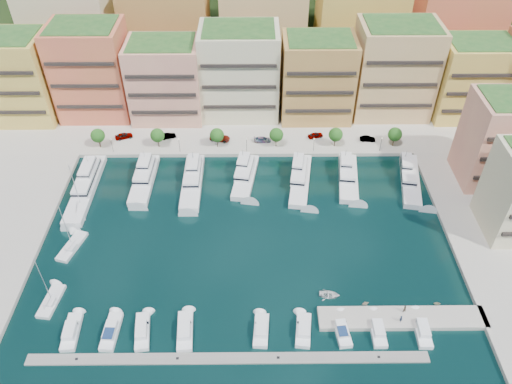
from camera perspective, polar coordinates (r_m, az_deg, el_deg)
ground at (r=112.33m, az=-1.16°, el=-5.21°), size 400.00×400.00×0.00m
north_quay at (r=161.55m, az=-0.99°, el=10.87°), size 220.00×64.00×2.00m
hillside at (r=204.49m, az=-0.92°, el=17.64°), size 240.00×40.00×58.00m
south_pontoon at (r=94.20m, az=-3.22°, el=-18.51°), size 72.00×2.20×0.35m
finger_pier at (r=102.38m, az=16.31°, el=-13.83°), size 32.00×5.00×2.00m
apartment_0 at (r=159.63m, az=-26.05°, el=11.68°), size 22.00×16.50×24.80m
apartment_1 at (r=152.87m, az=-18.26°, el=13.04°), size 20.00×16.50×26.80m
apartment_2 at (r=147.13m, az=-10.28°, el=12.47°), size 20.00×15.50×22.80m
apartment_3 at (r=146.17m, az=-1.88°, el=13.58°), size 22.00×16.50×25.80m
apartment_4 at (r=145.98m, az=7.00°, el=12.81°), size 20.00×15.50×23.80m
apartment_5 at (r=151.37m, az=15.49°, el=13.34°), size 22.00×16.50×26.80m
apartment_6 at (r=157.89m, az=23.39°, el=11.77°), size 20.00×15.50×22.80m
apartment_east_a at (r=133.86m, az=26.56°, el=5.37°), size 18.00×14.50×22.80m
backblock_0 at (r=174.54m, az=-20.24°, el=16.69°), size 26.00×18.00×30.00m
backblock_1 at (r=167.23m, az=-10.05°, el=17.50°), size 26.00×18.00×30.00m
backblock_2 at (r=165.13m, az=0.79°, el=17.79°), size 26.00×18.00×30.00m
backblock_3 at (r=168.43m, az=11.55°, el=17.48°), size 26.00×18.00×30.00m
backblock_4 at (r=176.83m, az=21.53°, el=16.68°), size 26.00×18.00×30.00m
tree_0 at (r=141.18m, az=-17.63°, el=6.16°), size 3.80×3.80×5.65m
tree_1 at (r=137.32m, az=-11.21°, el=6.37°), size 3.80×3.80×5.65m
tree_2 at (r=135.25m, az=-4.49°, el=6.50°), size 3.80×3.80×5.65m
tree_3 at (r=135.05m, az=2.34°, el=6.55°), size 3.80×3.80×5.65m
tree_4 at (r=136.74m, az=9.10°, el=6.50°), size 3.80×3.80×5.65m
tree_5 at (r=140.25m, az=15.60°, el=6.37°), size 3.80×3.80×5.65m
lamppost_0 at (r=138.75m, az=-16.18°, el=5.36°), size 0.30×0.30×4.20m
lamppost_1 at (r=134.98m, az=-8.78°, el=5.55°), size 0.30×0.30×4.20m
lamppost_2 at (r=133.55m, az=-1.08°, el=5.65°), size 0.30×0.30×4.20m
lamppost_3 at (r=134.54m, az=6.65°, el=5.65°), size 0.30×0.30×4.20m
lamppost_4 at (r=137.89m, az=14.13°, el=5.55°), size 0.30×0.30×4.20m
yacht_0 at (r=130.85m, az=-18.84°, el=0.79°), size 4.89×25.72×7.30m
yacht_1 at (r=129.44m, az=-12.62°, el=1.67°), size 5.32×19.09×7.30m
yacht_2 at (r=126.66m, az=-7.25°, el=1.52°), size 4.75×20.99×7.30m
yacht_3 at (r=127.10m, az=-1.22°, el=2.06°), size 7.13×17.68×7.30m
yacht_4 at (r=126.64m, az=5.09°, el=1.64°), size 7.33×20.56×7.30m
yacht_5 at (r=128.96m, az=10.45°, el=1.94°), size 6.68×18.75×7.30m
yacht_6 at (r=132.08m, az=17.16°, el=1.66°), size 7.79×20.77×7.30m
cruiser_0 at (r=102.28m, az=-20.34°, el=-14.78°), size 3.11×8.13×2.55m
cruiser_1 at (r=100.05m, az=-16.22°, el=-15.09°), size 3.00×8.20×2.66m
cruiser_2 at (r=98.69m, az=-12.86°, el=-15.29°), size 3.54×8.27×2.55m
cruiser_3 at (r=97.33m, az=-8.12°, el=-15.48°), size 3.40×8.63×2.55m
cruiser_5 at (r=96.50m, az=0.60°, el=-15.57°), size 3.20×7.28×2.55m
cruiser_6 at (r=96.93m, az=5.44°, el=-15.47°), size 3.56×7.56×2.55m
cruiser_7 at (r=97.84m, az=9.76°, el=-15.30°), size 3.20×7.56×2.66m
cruiser_8 at (r=99.21m, az=13.70°, el=-15.07°), size 2.49×7.51×2.55m
cruiser_9 at (r=101.47m, az=18.42°, el=-14.70°), size 2.81×8.04×2.55m
sailboat_0 at (r=108.37m, az=-22.35°, el=-11.51°), size 3.85×8.28×13.20m
sailboat_1 at (r=117.10m, az=-20.27°, el=-5.89°), size 5.18×9.40×13.20m
sailboat_2 at (r=126.02m, az=-19.43°, el=-1.70°), size 4.35×9.22×13.20m
tender_0 at (r=102.48m, az=8.41°, el=-11.55°), size 4.49×3.48×0.86m
tender_3 at (r=106.37m, az=19.99°, el=-11.87°), size 1.54×1.35×0.76m
tender_1 at (r=102.50m, az=12.39°, el=-12.33°), size 1.81×1.68×0.78m
car_0 at (r=144.54m, az=-14.88°, el=6.24°), size 5.19×3.52×1.64m
car_1 at (r=141.96m, az=-10.00°, el=6.32°), size 4.57×2.82×1.42m
car_2 at (r=139.40m, az=-4.15°, el=6.21°), size 5.97×3.67×1.54m
car_3 at (r=138.51m, az=0.73°, el=6.02°), size 4.72×2.03×1.36m
car_4 at (r=141.14m, az=6.82°, el=6.47°), size 4.59×2.96×1.45m
car_5 at (r=142.17m, az=12.64°, el=5.96°), size 4.31×1.84×1.38m
person_0 at (r=100.16m, az=16.24°, el=-13.72°), size 0.54×0.70×1.70m
person_1 at (r=101.68m, az=16.58°, el=-12.66°), size 0.95×0.80×1.75m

